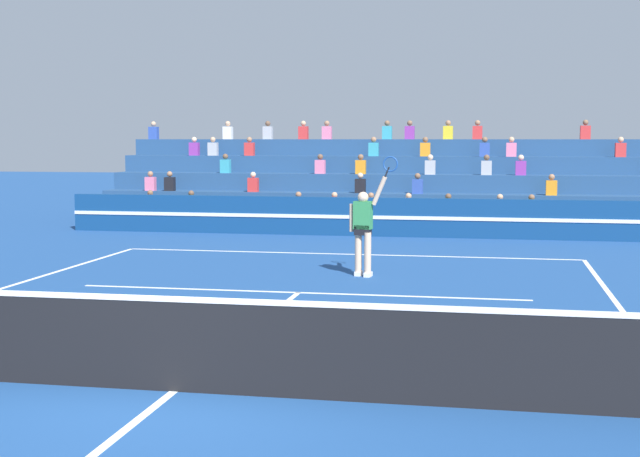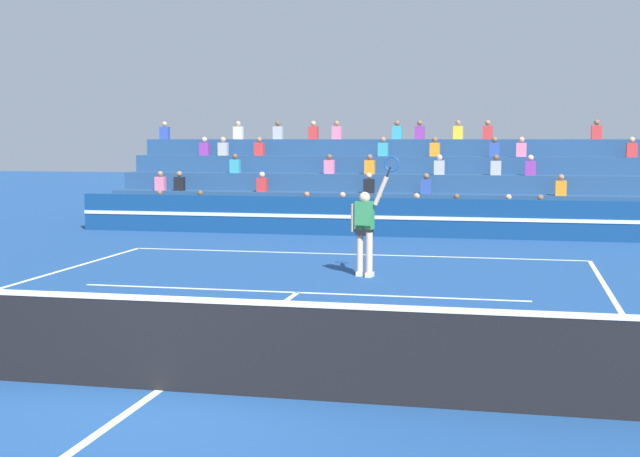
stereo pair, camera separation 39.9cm
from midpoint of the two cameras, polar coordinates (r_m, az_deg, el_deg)
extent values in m
plane|color=navy|center=(10.10, -10.48, -10.23)|extent=(120.00, 120.00, 0.00)
cube|color=white|center=(21.42, 1.20, -1.65)|extent=(11.00, 0.10, 0.01)
cube|color=white|center=(16.11, -2.10, -4.12)|extent=(8.25, 0.10, 0.01)
cube|color=white|center=(10.10, -10.48, -10.20)|extent=(0.10, 12.85, 0.01)
cube|color=black|center=(9.98, -10.53, -7.46)|extent=(11.90, 0.02, 1.00)
cube|color=white|center=(9.87, -10.59, -4.47)|extent=(11.90, 0.04, 0.06)
cube|color=navy|center=(25.39, 2.77, 0.75)|extent=(18.00, 0.24, 1.10)
cube|color=white|center=(25.26, 2.73, 0.72)|extent=(18.00, 0.02, 0.10)
cube|color=navy|center=(26.68, 3.16, 0.40)|extent=(17.93, 0.95, 0.55)
cube|color=#338C4C|center=(26.24, 12.95, 1.25)|extent=(0.32, 0.22, 0.44)
sphere|color=brown|center=(26.21, 12.97, 1.95)|extent=(0.18, 0.18, 0.18)
cube|color=#338C4C|center=(26.26, 7.78, 1.35)|extent=(0.32, 0.22, 0.44)
sphere|color=brown|center=(26.24, 7.78, 2.05)|extent=(0.18, 0.18, 0.18)
cube|color=#B2B2B7|center=(26.35, 5.25, 1.39)|extent=(0.32, 0.22, 0.44)
sphere|color=tan|center=(26.33, 5.26, 2.09)|extent=(0.18, 0.18, 0.18)
cube|color=red|center=(26.66, 0.50, 1.47)|extent=(0.32, 0.22, 0.44)
sphere|color=tan|center=(26.64, 0.50, 2.15)|extent=(0.18, 0.18, 0.18)
cube|color=#2D4CA5|center=(26.22, 11.01, 1.29)|extent=(0.32, 0.22, 0.44)
sphere|color=tan|center=(26.20, 11.02, 1.99)|extent=(0.18, 0.18, 0.18)
cube|color=#2D4CA5|center=(26.88, -1.81, 1.50)|extent=(0.32, 0.22, 0.44)
sphere|color=#9E7051|center=(26.86, -1.81, 2.18)|extent=(0.18, 0.18, 0.18)
cube|color=silver|center=(26.48, 2.85, 1.43)|extent=(0.32, 0.22, 0.44)
sphere|color=#9E7051|center=(26.46, 2.85, 2.12)|extent=(0.18, 0.18, 0.18)
cube|color=#B2B2B7|center=(28.30, -11.20, 1.61)|extent=(0.32, 0.22, 0.44)
sphere|color=brown|center=(28.28, -11.21, 2.25)|extent=(0.18, 0.18, 0.18)
cube|color=#338C4C|center=(27.82, -8.64, 1.58)|extent=(0.32, 0.22, 0.44)
sphere|color=brown|center=(27.80, -8.65, 2.24)|extent=(0.18, 0.18, 0.18)
cube|color=navy|center=(27.59, 3.43, 1.14)|extent=(17.93, 0.95, 1.10)
cube|color=black|center=(29.04, -9.98, 2.82)|extent=(0.32, 0.22, 0.44)
sphere|color=#9E7051|center=(29.03, -9.99, 3.45)|extent=(0.18, 0.18, 0.18)
cube|color=red|center=(28.17, -4.71, 2.80)|extent=(0.32, 0.22, 0.44)
sphere|color=beige|center=(28.16, -4.71, 3.45)|extent=(0.18, 0.18, 0.18)
cube|color=orange|center=(27.18, 14.18, 2.54)|extent=(0.32, 0.22, 0.44)
sphere|color=#9E7051|center=(27.16, 14.20, 3.21)|extent=(0.18, 0.18, 0.18)
cube|color=#2D4CA5|center=(27.24, 5.85, 2.69)|extent=(0.32, 0.22, 0.44)
sphere|color=brown|center=(27.22, 5.85, 3.36)|extent=(0.18, 0.18, 0.18)
cube|color=black|center=(27.45, 2.18, 2.74)|extent=(0.32, 0.22, 0.44)
sphere|color=beige|center=(27.44, 2.18, 3.41)|extent=(0.18, 0.18, 0.18)
cube|color=pink|center=(29.28, -11.18, 2.82)|extent=(0.32, 0.22, 0.44)
sphere|color=#9E7051|center=(29.27, -11.19, 3.45)|extent=(0.18, 0.18, 0.18)
cube|color=navy|center=(28.51, 3.68, 1.85)|extent=(17.93, 0.95, 1.65)
cube|color=purple|center=(28.07, 12.33, 3.80)|extent=(0.32, 0.22, 0.44)
sphere|color=beige|center=(28.06, 12.35, 4.45)|extent=(0.18, 0.18, 0.18)
cube|color=orange|center=(28.39, 2.22, 3.95)|extent=(0.32, 0.22, 0.44)
sphere|color=brown|center=(28.38, 2.22, 4.60)|extent=(0.18, 0.18, 0.18)
cube|color=#B2B2B7|center=(28.14, 6.66, 3.90)|extent=(0.32, 0.22, 0.44)
sphere|color=beige|center=(28.13, 6.67, 4.55)|extent=(0.18, 0.18, 0.18)
cube|color=#B2B2B7|center=(28.06, 10.21, 3.84)|extent=(0.32, 0.22, 0.44)
sphere|color=brown|center=(28.05, 10.22, 4.49)|extent=(0.18, 0.18, 0.18)
cube|color=teal|center=(29.40, -6.46, 3.98)|extent=(0.32, 0.22, 0.44)
sphere|color=brown|center=(29.39, -6.46, 4.60)|extent=(0.18, 0.18, 0.18)
cube|color=pink|center=(28.62, -0.39, 3.97)|extent=(0.32, 0.22, 0.44)
sphere|color=brown|center=(28.61, -0.39, 4.61)|extent=(0.18, 0.18, 0.18)
cube|color=navy|center=(29.43, 3.92, 2.50)|extent=(17.93, 0.95, 2.20)
cube|color=red|center=(30.14, -4.92, 5.08)|extent=(0.32, 0.22, 0.44)
sphere|color=#9E7051|center=(30.14, -4.92, 5.69)|extent=(0.18, 0.18, 0.18)
cube|color=red|center=(29.23, 18.31, 4.79)|extent=(0.32, 0.22, 0.44)
sphere|color=tan|center=(29.23, 18.33, 5.42)|extent=(0.18, 0.18, 0.18)
cube|color=teal|center=(29.27, 3.06, 5.08)|extent=(0.32, 0.22, 0.44)
sphere|color=#9E7051|center=(29.27, 3.06, 5.70)|extent=(0.18, 0.18, 0.18)
cube|color=#2D4CA5|center=(29.00, 10.10, 4.99)|extent=(0.32, 0.22, 0.44)
sphere|color=brown|center=(29.00, 10.12, 5.62)|extent=(0.18, 0.18, 0.18)
cube|color=purple|center=(30.73, -8.42, 5.06)|extent=(0.32, 0.22, 0.44)
sphere|color=beige|center=(30.73, -8.43, 5.65)|extent=(0.18, 0.18, 0.18)
cube|color=pink|center=(29.00, 11.76, 4.96)|extent=(0.32, 0.22, 0.44)
sphere|color=tan|center=(29.00, 11.77, 5.59)|extent=(0.18, 0.18, 0.18)
cube|color=orange|center=(29.09, 6.36, 5.05)|extent=(0.32, 0.22, 0.44)
sphere|color=brown|center=(29.09, 6.37, 5.68)|extent=(0.18, 0.18, 0.18)
cube|color=#B2B2B7|center=(30.51, -7.24, 5.07)|extent=(0.32, 0.22, 0.44)
sphere|color=tan|center=(30.51, -7.24, 5.67)|extent=(0.18, 0.18, 0.18)
cube|color=navy|center=(30.36, 4.15, 3.12)|extent=(17.93, 0.95, 2.75)
cube|color=red|center=(30.66, -1.45, 6.14)|extent=(0.32, 0.22, 0.44)
sphere|color=tan|center=(30.66, -1.45, 6.74)|extent=(0.18, 0.18, 0.18)
cube|color=red|center=(29.95, 9.67, 6.07)|extent=(0.32, 0.22, 0.44)
sphere|color=#9E7051|center=(29.96, 9.68, 6.68)|extent=(0.18, 0.18, 0.18)
cube|color=silver|center=(31.34, -6.28, 6.10)|extent=(0.32, 0.22, 0.44)
sphere|color=tan|center=(31.35, -6.29, 6.69)|extent=(0.18, 0.18, 0.18)
cube|color=yellow|center=(29.99, 7.82, 6.10)|extent=(0.32, 0.22, 0.44)
sphere|color=#9E7051|center=(29.99, 7.83, 6.71)|extent=(0.18, 0.18, 0.18)
cube|color=teal|center=(30.17, 3.94, 6.14)|extent=(0.32, 0.22, 0.44)
sphere|color=brown|center=(30.18, 3.94, 6.74)|extent=(0.18, 0.18, 0.18)
cube|color=#2D4CA5|center=(32.26, -10.95, 6.02)|extent=(0.32, 0.22, 0.44)
sphere|color=tan|center=(32.26, -10.96, 6.59)|extent=(0.18, 0.18, 0.18)
cube|color=pink|center=(30.49, 0.07, 6.15)|extent=(0.32, 0.22, 0.44)
sphere|color=#9E7051|center=(30.50, 0.07, 6.75)|extent=(0.18, 0.18, 0.18)
cube|color=red|center=(30.07, 16.25, 5.92)|extent=(0.32, 0.22, 0.44)
sphere|color=brown|center=(30.07, 16.27, 6.53)|extent=(0.18, 0.18, 0.18)
cube|color=purple|center=(30.09, 5.38, 6.13)|extent=(0.32, 0.22, 0.44)
sphere|color=brown|center=(30.09, 5.38, 6.74)|extent=(0.18, 0.18, 0.18)
cube|color=#B2B2B7|center=(30.95, -3.73, 6.13)|extent=(0.32, 0.22, 0.44)
sphere|color=brown|center=(30.95, -3.73, 6.72)|extent=(0.18, 0.18, 0.18)
cylinder|color=beige|center=(18.01, 1.84, -1.63)|extent=(0.14, 0.14, 0.90)
cylinder|color=beige|center=(17.87, 2.43, -1.69)|extent=(0.14, 0.14, 0.90)
cube|color=black|center=(17.90, 2.13, -0.10)|extent=(0.35, 0.25, 0.20)
cube|color=#338C4C|center=(17.87, 2.13, 0.86)|extent=(0.39, 0.25, 0.56)
sphere|color=beige|center=(17.85, 2.13, 2.01)|extent=(0.22, 0.22, 0.22)
cube|color=white|center=(18.10, 1.87, -2.89)|extent=(0.16, 0.27, 0.09)
cube|color=white|center=(17.96, 2.46, -2.96)|extent=(0.16, 0.27, 0.09)
cylinder|color=beige|center=(17.95, 1.40, 0.69)|extent=(0.09, 0.09, 0.56)
cylinder|color=beige|center=(17.74, 3.17, 2.43)|extent=(0.33, 0.14, 0.59)
cylinder|color=black|center=(17.68, 3.66, 3.61)|extent=(0.12, 0.05, 0.22)
torus|color=#1E4C99|center=(17.66, 3.88, 4.14)|extent=(0.40, 0.09, 0.40)
sphere|color=#C6DB33|center=(11.20, -2.28, -8.36)|extent=(0.07, 0.07, 0.07)
camera|label=1|loc=(0.20, -90.69, -0.07)|focal=50.00mm
camera|label=2|loc=(0.20, 89.31, 0.07)|focal=50.00mm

